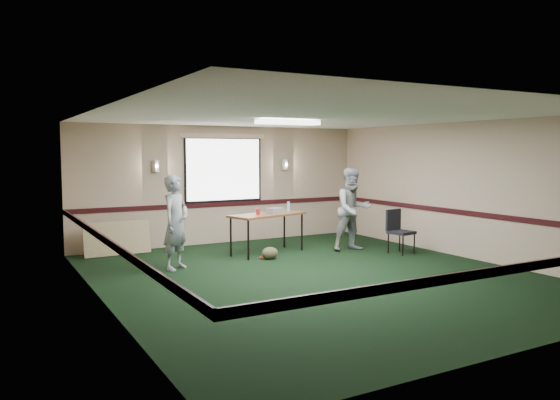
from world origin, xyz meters
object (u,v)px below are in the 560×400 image
folding_table (267,216)px  person_right (353,209)px  projector (275,210)px  conference_chair (398,228)px  person_left (176,223)px

folding_table → person_right: (1.76, -0.58, 0.11)m
projector → conference_chair: bearing=-45.4°
conference_chair → person_right: 1.02m
conference_chair → person_left: 4.61m
conference_chair → person_left: bearing=160.6°
person_left → folding_table: bearing=-22.3°
conference_chair → person_left: (-4.55, 0.71, 0.31)m
folding_table → conference_chair: 2.73m
folding_table → projector: (0.19, 0.03, 0.11)m
projector → conference_chair: 2.59m
folding_table → person_left: size_ratio=1.05×
folding_table → person_right: person_right is taller
projector → person_left: person_left is taller
person_left → person_right: size_ratio=0.96×
folding_table → person_right: 1.85m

